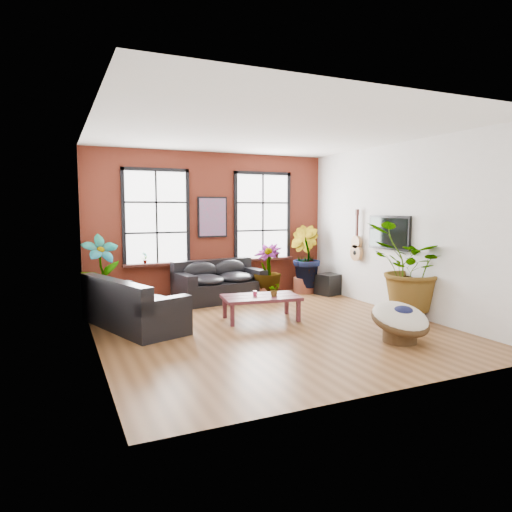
{
  "coord_description": "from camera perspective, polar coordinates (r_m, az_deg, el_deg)",
  "views": [
    {
      "loc": [
        -3.55,
        -7.34,
        2.16
      ],
      "look_at": [
        0.0,
        0.6,
        1.25
      ],
      "focal_mm": 32.0,
      "sensor_mm": 36.0,
      "label": 1
    }
  ],
  "objects": [
    {
      "name": "pot_right_wall",
      "position": [
        9.41,
        18.54,
        -6.3
      ],
      "size": [
        0.62,
        0.62,
        0.42
      ],
      "rotation": [
        0.0,
        0.0,
        -0.08
      ],
      "color": "brown",
      "rests_on": "ground"
    },
    {
      "name": "media_box",
      "position": [
        11.67,
        9.21,
        -3.48
      ],
      "size": [
        0.73,
        0.66,
        0.52
      ],
      "rotation": [
        0.0,
        0.0,
        0.25
      ],
      "color": "black",
      "rests_on": "ground"
    },
    {
      "name": "sill_plant_left",
      "position": [
        10.7,
        -13.72,
        -0.23
      ],
      "size": [
        0.17,
        0.17,
        0.27
      ],
      "primitive_type": "imported",
      "rotation": [
        0.0,
        0.0,
        0.79
      ],
      "color": "#1C5C18",
      "rests_on": "room"
    },
    {
      "name": "pot_back_right",
      "position": [
        11.8,
        6.0,
        -3.64
      ],
      "size": [
        0.71,
        0.71,
        0.39
      ],
      "rotation": [
        0.0,
        0.0,
        -0.42
      ],
      "color": "brown",
      "rests_on": "ground"
    },
    {
      "name": "papasan_chair",
      "position": [
        7.8,
        17.58,
        -7.64
      ],
      "size": [
        0.96,
        0.98,
        0.7
      ],
      "rotation": [
        0.0,
        0.0,
        0.03
      ],
      "color": "#422D17",
      "rests_on": "ground"
    },
    {
      "name": "floor_plant_right_wall",
      "position": [
        9.27,
        18.74,
        -1.36
      ],
      "size": [
        1.81,
        1.65,
        1.74
      ],
      "primitive_type": "imported",
      "rotation": [
        0.0,
        0.0,
        3.35
      ],
      "color": "#1C5C18",
      "rests_on": "ground"
    },
    {
      "name": "room",
      "position": [
        8.3,
        1.28,
        3.11
      ],
      "size": [
        6.04,
        6.54,
        3.54
      ],
      "color": "brown",
      "rests_on": "ground"
    },
    {
      "name": "floor_plant_back_left",
      "position": [
        10.12,
        -18.77,
        -1.57
      ],
      "size": [
        0.86,
        0.67,
        1.47
      ],
      "primitive_type": "imported",
      "rotation": [
        0.0,
        0.0,
        0.2
      ],
      "color": "#1C5C18",
      "rests_on": "ground"
    },
    {
      "name": "poster",
      "position": [
        11.11,
        -5.46,
        4.87
      ],
      "size": [
        0.74,
        0.06,
        0.98
      ],
      "color": "black",
      "rests_on": "room"
    },
    {
      "name": "pot_back_left",
      "position": [
        10.25,
        -18.65,
        -5.5
      ],
      "size": [
        0.51,
        0.51,
        0.36
      ],
      "rotation": [
        0.0,
        0.0,
        0.05
      ],
      "color": "brown",
      "rests_on": "ground"
    },
    {
      "name": "tv_wall_unit",
      "position": [
        10.27,
        15.13,
        2.32
      ],
      "size": [
        0.13,
        1.86,
        1.2
      ],
      "color": "black",
      "rests_on": "room"
    },
    {
      "name": "coffee_table",
      "position": [
        8.88,
        0.61,
        -5.36
      ],
      "size": [
        1.57,
        1.04,
        0.56
      ],
      "rotation": [
        0.0,
        0.0,
        -0.15
      ],
      "color": "#471920",
      "rests_on": "ground"
    },
    {
      "name": "table_plant",
      "position": [
        8.83,
        2.29,
        -4.24
      ],
      "size": [
        0.26,
        0.23,
        0.25
      ],
      "primitive_type": "imported",
      "rotation": [
        0.0,
        0.0,
        0.19
      ],
      "color": "#1C5C18",
      "rests_on": "coffee_table"
    },
    {
      "name": "floor_plant_back_right",
      "position": [
        11.74,
        6.09,
        -0.03
      ],
      "size": [
        0.82,
        0.96,
        1.58
      ],
      "primitive_type": "imported",
      "rotation": [
        0.0,
        0.0,
        1.72
      ],
      "color": "#1C5C18",
      "rests_on": "ground"
    },
    {
      "name": "sofa_left",
      "position": [
        8.6,
        -15.39,
        -5.96
      ],
      "size": [
        1.67,
        2.5,
        0.91
      ],
      "rotation": [
        0.0,
        0.0,
        1.9
      ],
      "color": "black",
      "rests_on": "ground"
    },
    {
      "name": "pot_mid",
      "position": [
        10.91,
        1.28,
        -4.46
      ],
      "size": [
        0.59,
        0.59,
        0.37
      ],
      "rotation": [
        0.0,
        0.0,
        0.19
      ],
      "color": "brown",
      "rests_on": "ground"
    },
    {
      "name": "sofa_back",
      "position": [
        10.75,
        -4.7,
        -3.32
      ],
      "size": [
        2.17,
        1.27,
        0.94
      ],
      "rotation": [
        0.0,
        0.0,
        0.14
      ],
      "color": "black",
      "rests_on": "ground"
    },
    {
      "name": "sill_plant_right",
      "position": [
        11.77,
        2.53,
        0.49
      ],
      "size": [
        0.19,
        0.19,
        0.27
      ],
      "primitive_type": "imported",
      "rotation": [
        0.0,
        0.0,
        3.49
      ],
      "color": "#1C5C18",
      "rests_on": "room"
    },
    {
      "name": "floor_plant_mid",
      "position": [
        10.81,
        1.45,
        -1.64
      ],
      "size": [
        0.92,
        0.92,
        1.18
      ],
      "primitive_type": "imported",
      "rotation": [
        0.0,
        0.0,
        5.32
      ],
      "color": "#1C5C18",
      "rests_on": "ground"
    }
  ]
}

